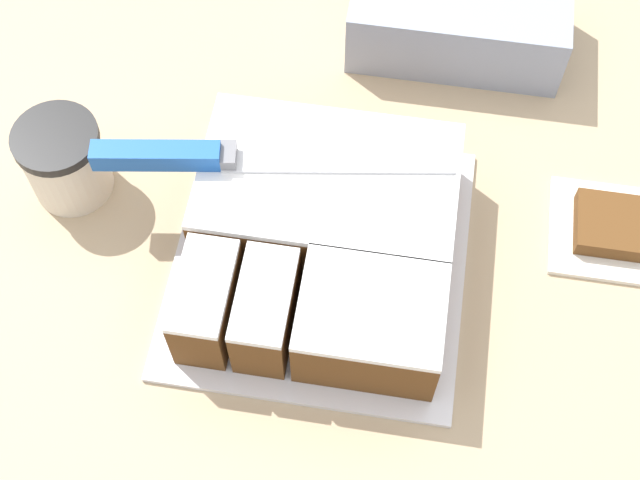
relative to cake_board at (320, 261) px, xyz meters
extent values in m
plane|color=#9E9384|center=(0.01, 0.05, -0.95)|extent=(8.00, 8.00, 0.00)
cube|color=tan|center=(0.01, 0.05, -0.47)|extent=(1.40, 1.10, 0.94)
cube|color=silver|center=(0.00, 0.00, 0.00)|extent=(0.29, 0.30, 0.01)
cube|color=brown|center=(0.00, 0.05, 0.04)|extent=(0.25, 0.16, 0.07)
cube|color=white|center=(0.00, 0.05, 0.08)|extent=(0.25, 0.16, 0.01)
cube|color=brown|center=(0.06, -0.08, 0.04)|extent=(0.13, 0.11, 0.07)
cube|color=white|center=(0.06, -0.08, 0.08)|extent=(0.13, 0.11, 0.01)
cube|color=brown|center=(-0.09, -0.08, 0.04)|extent=(0.05, 0.10, 0.07)
cube|color=white|center=(-0.09, -0.08, 0.08)|extent=(0.05, 0.10, 0.01)
cube|color=brown|center=(-0.04, -0.08, 0.04)|extent=(0.05, 0.10, 0.07)
cube|color=white|center=(-0.04, -0.08, 0.08)|extent=(0.05, 0.10, 0.01)
cube|color=silver|center=(0.01, 0.06, 0.08)|extent=(0.22, 0.06, 0.00)
cube|color=slate|center=(-0.10, 0.05, 0.09)|extent=(0.02, 0.03, 0.02)
cube|color=#1E59B2|center=(-0.16, 0.04, 0.09)|extent=(0.12, 0.04, 0.02)
cylinder|color=beige|center=(-0.27, 0.05, 0.04)|extent=(0.08, 0.08, 0.08)
cylinder|color=black|center=(-0.27, 0.05, 0.08)|extent=(0.09, 0.09, 0.01)
cube|color=white|center=(0.28, 0.08, 0.00)|extent=(0.11, 0.11, 0.01)
cube|color=brown|center=(0.28, 0.08, 0.01)|extent=(0.07, 0.07, 0.02)
cube|color=#8C99B2|center=(0.11, 0.31, 0.04)|extent=(0.24, 0.13, 0.08)
camera|label=1|loc=(0.07, -0.41, 0.79)|focal=50.00mm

